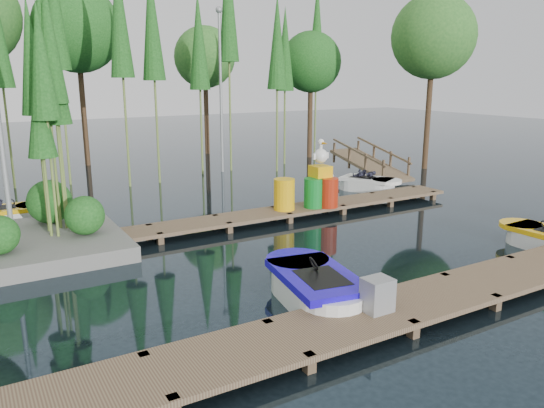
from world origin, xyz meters
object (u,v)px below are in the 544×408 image
drum_cluster (322,186)px  yellow_barrel (284,194)px  utility_cabinet (377,295)px  boat_yellow_far (8,215)px  boat_blue (315,288)px

drum_cluster → yellow_barrel: bearing=173.1°
utility_cabinet → yellow_barrel: (2.39, 7.00, 0.18)m
yellow_barrel → boat_yellow_far: bearing=152.9°
drum_cluster → boat_blue: bearing=-126.6°
boat_blue → drum_cluster: 6.79m
utility_cabinet → drum_cluster: (3.69, 6.84, 0.32)m
boat_yellow_far → drum_cluster: size_ratio=1.15×
boat_blue → utility_cabinet: size_ratio=5.13×
utility_cabinet → drum_cluster: size_ratio=0.29×
boat_yellow_far → yellow_barrel: size_ratio=2.52×
yellow_barrel → boat_blue: bearing=-116.0°
yellow_barrel → utility_cabinet: bearing=-108.8°
utility_cabinet → drum_cluster: 7.78m
boat_blue → yellow_barrel: 6.23m
boat_blue → utility_cabinet: same height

